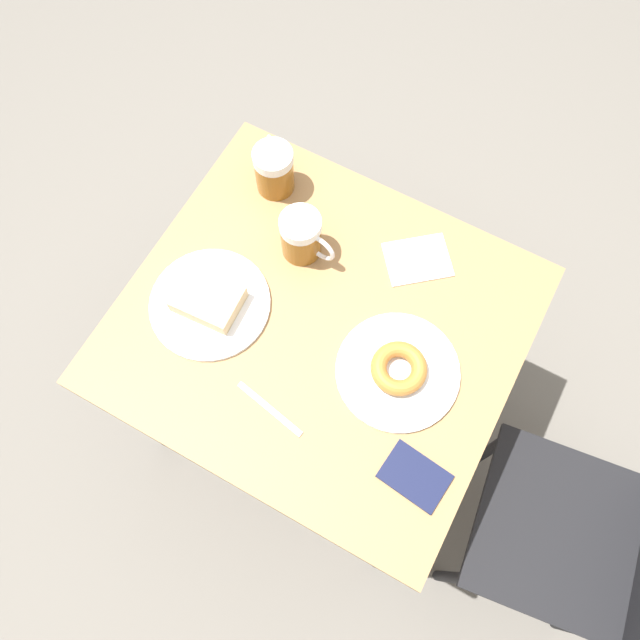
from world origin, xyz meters
TOP-DOWN VIEW (x-y plane):
  - ground_plane at (0.00, 0.00)m, footprint 8.00×8.00m
  - table at (0.00, 0.00)m, footprint 0.75×0.83m
  - chair at (0.07, 0.79)m, footprint 0.45×0.45m
  - plate_with_cake at (0.08, -0.23)m, footprint 0.26×0.26m
  - plate_with_donut at (0.02, 0.19)m, footprint 0.26×0.26m
  - beer_mug_left at (-0.14, -0.12)m, footprint 0.09×0.13m
  - beer_mug_center at (-0.26, -0.26)m, footprint 0.12×0.10m
  - napkin_folded at (-0.24, 0.12)m, footprint 0.17×0.18m
  - fork at (0.21, 0.00)m, footprint 0.04×0.16m
  - passport_near_edge at (0.19, 0.31)m, footprint 0.10×0.14m

SIDE VIEW (x-z plane):
  - ground_plane at x=0.00m, z-range 0.00..0.00m
  - chair at x=0.07m, z-range 0.09..0.94m
  - table at x=0.00m, z-range 0.29..1.03m
  - fork at x=0.21m, z-range 0.74..0.74m
  - napkin_folded at x=-0.24m, z-range 0.74..0.74m
  - passport_near_edge at x=0.19m, z-range 0.74..0.75m
  - plate_with_donut at x=0.02m, z-range 0.73..0.77m
  - plate_with_cake at x=0.08m, z-range 0.73..0.78m
  - beer_mug_left at x=-0.14m, z-range 0.74..0.86m
  - beer_mug_center at x=-0.26m, z-range 0.74..0.86m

